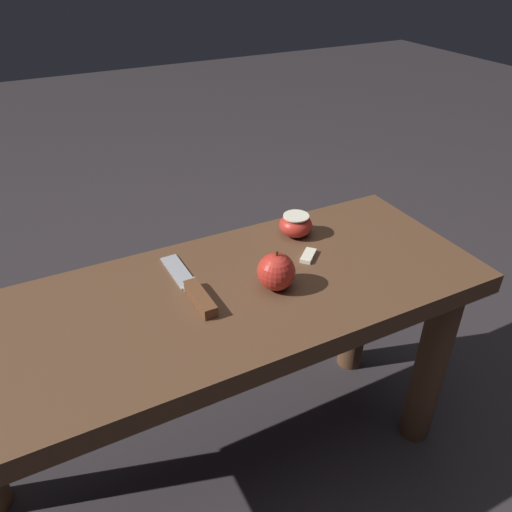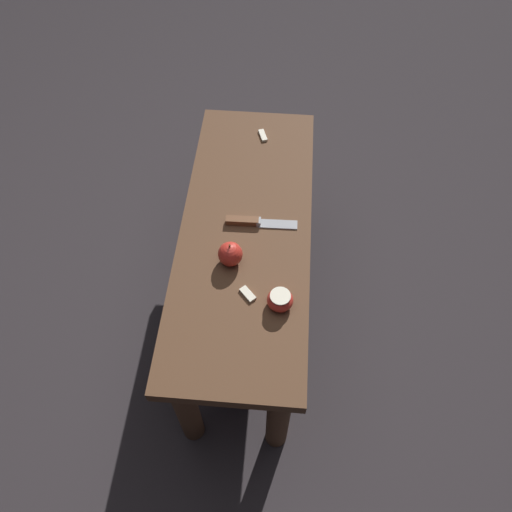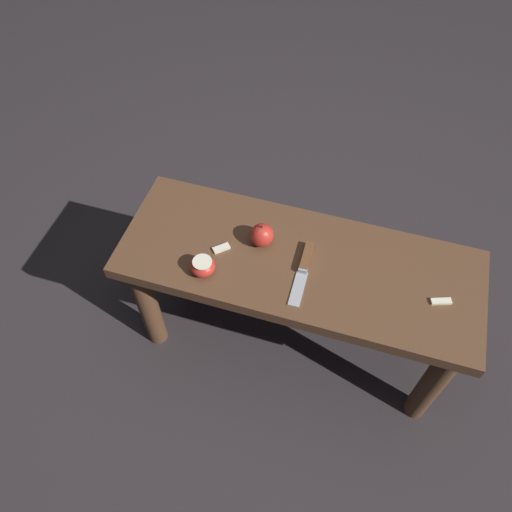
# 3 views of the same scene
# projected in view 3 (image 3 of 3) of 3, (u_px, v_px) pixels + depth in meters

# --- Properties ---
(ground_plane) EXTENTS (8.00, 8.00, 0.00)m
(ground_plane) POSITION_uv_depth(u_px,v_px,m) (290.00, 337.00, 1.81)
(ground_plane) COLOR #2D282B
(wooden_bench) EXTENTS (1.04, 0.38, 0.48)m
(wooden_bench) POSITION_uv_depth(u_px,v_px,m) (297.00, 280.00, 1.50)
(wooden_bench) COLOR brown
(wooden_bench) RESTS_ON ground_plane
(knife) EXTENTS (0.03, 0.21, 0.02)m
(knife) POSITION_uv_depth(u_px,v_px,m) (304.00, 265.00, 1.40)
(knife) COLOR #9EA0A5
(knife) RESTS_ON wooden_bench
(apple_whole) EXTENTS (0.07, 0.07, 0.08)m
(apple_whole) POSITION_uv_depth(u_px,v_px,m) (262.00, 235.00, 1.43)
(apple_whole) COLOR red
(apple_whole) RESTS_ON wooden_bench
(apple_cut) EXTENTS (0.07, 0.07, 0.05)m
(apple_cut) POSITION_uv_depth(u_px,v_px,m) (203.00, 266.00, 1.38)
(apple_cut) COLOR red
(apple_cut) RESTS_ON wooden_bench
(apple_slice_near_knife) EXTENTS (0.05, 0.05, 0.01)m
(apple_slice_near_knife) POSITION_uv_depth(u_px,v_px,m) (221.00, 248.00, 1.44)
(apple_slice_near_knife) COLOR silver
(apple_slice_near_knife) RESTS_ON wooden_bench
(apple_slice_center) EXTENTS (0.06, 0.04, 0.01)m
(apple_slice_center) POSITION_uv_depth(u_px,v_px,m) (441.00, 301.00, 1.33)
(apple_slice_center) COLOR silver
(apple_slice_center) RESTS_ON wooden_bench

